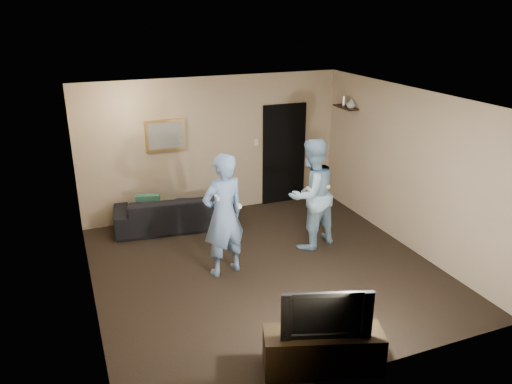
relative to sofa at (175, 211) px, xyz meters
name	(u,v)px	position (x,y,z in m)	size (l,w,h in m)	color
ground	(265,268)	(0.92, -2.01, -0.31)	(5.00, 5.00, 0.00)	black
ceiling	(266,99)	(0.92, -2.01, 2.29)	(5.00, 5.00, 0.04)	silver
wall_back	(214,146)	(0.92, 0.49, 0.99)	(5.00, 0.04, 2.60)	tan
wall_front	(362,268)	(0.92, -4.51, 0.99)	(5.00, 0.04, 2.60)	tan
wall_left	(84,214)	(-1.58, -2.01, 0.99)	(0.04, 5.00, 2.60)	tan
wall_right	(408,169)	(3.42, -2.01, 0.99)	(0.04, 5.00, 2.60)	tan
sofa	(175,211)	(0.00, 0.00, 0.00)	(2.10, 0.82, 0.61)	black
throw_pillow	(149,206)	(-0.46, 0.00, 0.17)	(0.41, 0.13, 0.41)	#164434
painting_frame	(165,135)	(0.02, 0.46, 1.29)	(0.72, 0.05, 0.57)	olive
painting_canvas	(166,136)	(0.02, 0.44, 1.29)	(0.62, 0.01, 0.47)	slate
doorway	(284,154)	(2.37, 0.46, 0.69)	(0.90, 0.06, 2.00)	black
light_switch	(256,142)	(1.77, 0.46, 0.99)	(0.08, 0.02, 0.12)	silver
wall_shelf	(346,107)	(3.31, -0.21, 1.68)	(0.20, 0.60, 0.03)	black
shelf_vase	(351,104)	(3.31, -0.39, 1.78)	(0.16, 0.16, 0.17)	silver
shelf_figurine	(344,101)	(3.31, -0.13, 1.79)	(0.06, 0.06, 0.18)	white
tv_console	(323,350)	(0.63, -4.33, -0.06)	(1.29, 0.42, 0.46)	black
television	(325,311)	(0.63, -4.33, 0.45)	(0.96, 0.13, 0.55)	black
wii_player_left	(224,215)	(0.32, -1.88, 0.62)	(0.77, 0.59, 1.86)	#7092C3
wii_player_right	(311,194)	(1.91, -1.56, 0.61)	(1.06, 0.92, 1.84)	#94BDD8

